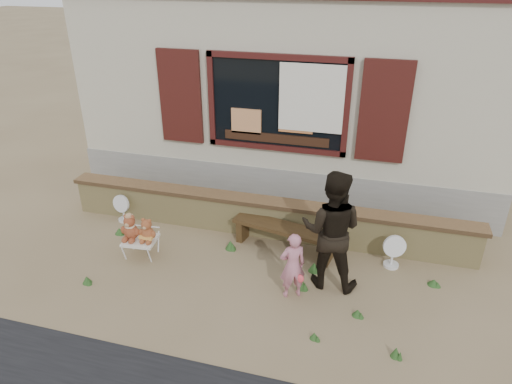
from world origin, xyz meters
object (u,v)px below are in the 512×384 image
(child, at_px, (293,266))
(folding_chair, at_px, (141,241))
(teddy_bear_left, at_px, (130,227))
(adult, at_px, (331,230))
(teddy_bear_right, at_px, (147,229))
(bench, at_px, (284,233))

(child, bearing_deg, folding_chair, -35.94)
(folding_chair, relative_size, child, 0.53)
(folding_chair, distance_m, teddy_bear_left, 0.28)
(child, distance_m, adult, 0.73)
(teddy_bear_right, distance_m, child, 2.40)
(folding_chair, relative_size, teddy_bear_left, 1.24)
(folding_chair, height_order, teddy_bear_left, teddy_bear_left)
(teddy_bear_left, relative_size, child, 0.43)
(teddy_bear_right, relative_size, child, 0.39)
(child, bearing_deg, adult, -165.20)
(teddy_bear_left, distance_m, adult, 3.13)
(folding_chair, relative_size, adult, 0.30)
(teddy_bear_left, distance_m, teddy_bear_right, 0.28)
(bench, distance_m, folding_chair, 2.30)
(teddy_bear_left, bearing_deg, teddy_bear_right, 0.00)
(folding_chair, distance_m, teddy_bear_right, 0.27)
(teddy_bear_right, relative_size, adult, 0.22)
(folding_chair, xyz_separation_m, teddy_bear_left, (-0.14, -0.01, 0.25))
(teddy_bear_left, bearing_deg, bench, 13.61)
(folding_chair, distance_m, adult, 3.04)
(adult, bearing_deg, teddy_bear_left, 4.72)
(folding_chair, bearing_deg, teddy_bear_right, 0.00)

